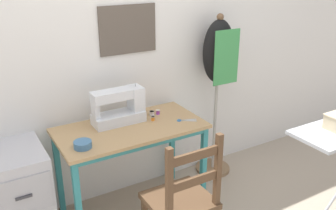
# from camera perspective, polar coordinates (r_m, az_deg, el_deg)

# --- Properties ---
(wall_back) EXTENTS (10.00, 0.07, 2.55)m
(wall_back) POSITION_cam_1_polar(r_m,az_deg,el_deg) (2.89, -9.09, 9.07)
(wall_back) COLOR silver
(wall_back) RESTS_ON ground_plane
(sewing_table) EXTENTS (1.08, 0.56, 0.73)m
(sewing_table) POSITION_cam_1_polar(r_m,az_deg,el_deg) (2.79, -5.57, -5.17)
(sewing_table) COLOR tan
(sewing_table) RESTS_ON ground_plane
(sewing_machine) EXTENTS (0.40, 0.17, 0.29)m
(sewing_machine) POSITION_cam_1_polar(r_m,az_deg,el_deg) (2.79, -7.24, -0.31)
(sewing_machine) COLOR white
(sewing_machine) RESTS_ON sewing_table
(fabric_bowl) EXTENTS (0.12, 0.12, 0.05)m
(fabric_bowl) POSITION_cam_1_polar(r_m,az_deg,el_deg) (2.50, -12.87, -5.86)
(fabric_bowl) COLOR teal
(fabric_bowl) RESTS_ON sewing_table
(scissors) EXTENTS (0.14, 0.10, 0.01)m
(scissors) POSITION_cam_1_polar(r_m,az_deg,el_deg) (2.84, 2.42, -2.35)
(scissors) COLOR silver
(scissors) RESTS_ON sewing_table
(thread_spool_near_machine) EXTENTS (0.03, 0.03, 0.04)m
(thread_spool_near_machine) POSITION_cam_1_polar(r_m,az_deg,el_deg) (2.83, -2.31, -2.11)
(thread_spool_near_machine) COLOR orange
(thread_spool_near_machine) RESTS_ON sewing_table
(thread_spool_mid_table) EXTENTS (0.04, 0.04, 0.03)m
(thread_spool_mid_table) POSITION_cam_1_polar(r_m,az_deg,el_deg) (2.94, -2.47, -1.26)
(thread_spool_mid_table) COLOR silver
(thread_spool_mid_table) RESTS_ON sewing_table
(thread_spool_far_edge) EXTENTS (0.03, 0.03, 0.04)m
(thread_spool_far_edge) POSITION_cam_1_polar(r_m,az_deg,el_deg) (2.95, -1.55, -1.11)
(thread_spool_far_edge) COLOR purple
(thread_spool_far_edge) RESTS_ON sewing_table
(wooden_chair) EXTENTS (0.40, 0.38, 0.94)m
(wooden_chair) POSITION_cam_1_polar(r_m,az_deg,el_deg) (2.45, 2.14, -14.59)
(wooden_chair) COLOR #513823
(wooden_chair) RESTS_ON ground_plane
(filing_cabinet) EXTENTS (0.38, 0.51, 0.72)m
(filing_cabinet) POSITION_cam_1_polar(r_m,az_deg,el_deg) (2.82, -21.65, -12.96)
(filing_cabinet) COLOR #B7B7BC
(filing_cabinet) RESTS_ON ground_plane
(dress_form) EXTENTS (0.32, 0.32, 1.46)m
(dress_form) POSITION_cam_1_polar(r_m,az_deg,el_deg) (3.23, 7.65, 6.30)
(dress_form) COLOR #846647
(dress_form) RESTS_ON ground_plane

